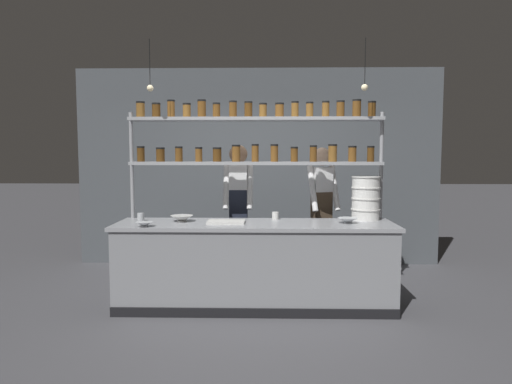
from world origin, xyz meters
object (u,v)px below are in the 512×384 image
(prep_bowl_center_front, at_px, (348,221))
(serving_cup_by_board, at_px, (275,216))
(prep_bowl_center_back, at_px, (144,224))
(serving_cup_front, at_px, (141,217))
(spice_shelf_unit, at_px, (255,142))
(cutting_board, at_px, (226,222))
(prep_bowl_near_left, at_px, (182,219))
(chef_left, at_px, (238,205))
(container_stack, at_px, (366,198))
(chef_center, at_px, (322,207))

(prep_bowl_center_front, distance_m, serving_cup_by_board, 0.82)
(prep_bowl_center_back, xyz_separation_m, serving_cup_by_board, (1.35, 0.55, 0.02))
(prep_bowl_center_front, bearing_deg, prep_bowl_center_back, -172.46)
(prep_bowl_center_back, distance_m, serving_cup_front, 0.40)
(spice_shelf_unit, height_order, prep_bowl_center_back, spice_shelf_unit)
(cutting_board, xyz_separation_m, serving_cup_by_board, (0.54, 0.28, 0.03))
(cutting_board, relative_size, prep_bowl_center_front, 1.88)
(spice_shelf_unit, distance_m, serving_cup_by_board, 0.87)
(prep_bowl_near_left, xyz_separation_m, prep_bowl_center_back, (-0.32, -0.36, -0.01))
(spice_shelf_unit, height_order, serving_cup_by_board, spice_shelf_unit)
(chef_left, distance_m, container_stack, 1.54)
(prep_bowl_center_back, height_order, serving_cup_by_board, serving_cup_by_board)
(container_stack, bearing_deg, prep_bowl_center_back, -166.73)
(chef_left, distance_m, prep_bowl_center_back, 1.36)
(spice_shelf_unit, height_order, prep_bowl_near_left, spice_shelf_unit)
(prep_bowl_center_front, bearing_deg, chef_left, 149.26)
(chef_left, distance_m, prep_bowl_center_front, 1.42)
(chef_left, bearing_deg, chef_center, -0.76)
(cutting_board, bearing_deg, chef_center, 32.42)
(prep_bowl_center_front, height_order, prep_bowl_center_back, prep_bowl_center_front)
(container_stack, distance_m, cutting_board, 1.60)
(cutting_board, distance_m, serving_cup_front, 0.96)
(chef_left, relative_size, serving_cup_front, 19.43)
(prep_bowl_center_front, distance_m, serving_cup_front, 2.27)
(serving_cup_by_board, bearing_deg, chef_left, 134.57)
(chef_center, xyz_separation_m, container_stack, (0.44, -0.42, 0.16))
(prep_bowl_near_left, height_order, serving_cup_by_board, serving_cup_by_board)
(prep_bowl_center_front, bearing_deg, spice_shelf_unit, 161.55)
(prep_bowl_center_front, relative_size, serving_cup_by_board, 2.52)
(prep_bowl_center_back, bearing_deg, serving_cup_by_board, 22.23)
(prep_bowl_center_back, bearing_deg, prep_bowl_center_front, 7.54)
(serving_cup_by_board, bearing_deg, spice_shelf_unit, 164.72)
(chef_left, bearing_deg, prep_bowl_center_front, -30.27)
(chef_center, distance_m, container_stack, 0.63)
(spice_shelf_unit, height_order, container_stack, spice_shelf_unit)
(chef_left, xyz_separation_m, container_stack, (1.47, -0.45, 0.13))
(prep_bowl_center_front, bearing_deg, serving_cup_by_board, 160.64)
(serving_cup_front, bearing_deg, chef_center, 16.42)
(prep_bowl_near_left, bearing_deg, serving_cup_by_board, 10.46)
(chef_left, bearing_deg, cutting_board, -96.51)
(container_stack, distance_m, serving_cup_by_board, 1.04)
(spice_shelf_unit, bearing_deg, chef_left, 119.20)
(spice_shelf_unit, relative_size, chef_left, 1.63)
(spice_shelf_unit, bearing_deg, prep_bowl_near_left, -162.53)
(spice_shelf_unit, distance_m, serving_cup_front, 1.53)
(prep_bowl_near_left, relative_size, prep_bowl_center_back, 1.38)
(chef_left, xyz_separation_m, prep_bowl_center_back, (-0.90, -1.01, -0.09))
(prep_bowl_center_front, relative_size, serving_cup_front, 2.34)
(cutting_board, xyz_separation_m, prep_bowl_center_front, (1.31, 0.00, 0.02))
(prep_bowl_near_left, bearing_deg, container_stack, 5.51)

